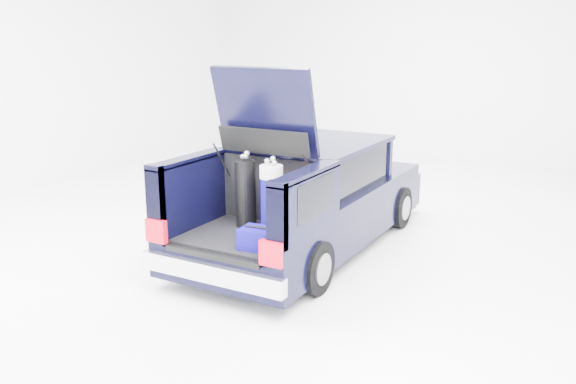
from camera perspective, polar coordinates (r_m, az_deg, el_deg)
The scene contains 6 objects.
ground at distance 8.40m, azimuth 1.67°, elevation -5.10°, with size 14.00×14.00×0.00m, color white.
car at distance 8.29m, azimuth 2.05°, elevation -0.49°, with size 1.87×4.65×2.47m.
red_suitcase at distance 7.02m, azimuth 0.75°, elevation -1.51°, with size 0.41×0.35×0.59m.
black_golf_bag at distance 7.20m, azimuth -4.00°, elevation -0.11°, with size 0.30×0.32×0.89m.
blue_golf_bag at distance 6.95m, azimuth -1.56°, elevation -0.61°, with size 0.30×0.30×0.89m.
blue_duffel at distance 6.50m, azimuth -2.44°, elevation -4.40°, with size 0.49×0.35×0.25m.
Camera 1 is at (3.65, -7.02, 2.82)m, focal length 38.00 mm.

